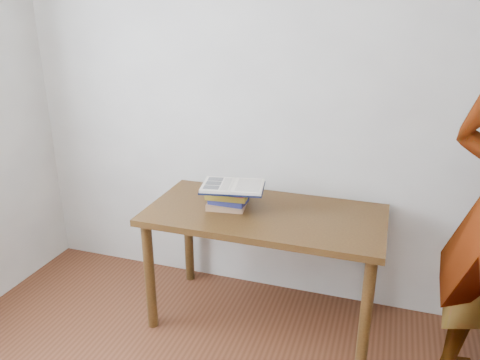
% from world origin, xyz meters
% --- Properties ---
extents(room_shell, '(3.54, 3.54, 2.62)m').
position_xyz_m(room_shell, '(-0.08, 0.01, 1.63)').
color(room_shell, silver).
rests_on(room_shell, ground).
extents(desk, '(1.33, 0.66, 0.71)m').
position_xyz_m(desk, '(-0.05, 1.38, 0.61)').
color(desk, '#4A3012').
rests_on(desk, ground).
extents(book_stack, '(0.24, 0.19, 0.13)m').
position_xyz_m(book_stack, '(-0.27, 1.37, 0.78)').
color(book_stack, '#A57255').
rests_on(book_stack, desk).
extents(open_book, '(0.38, 0.30, 0.03)m').
position_xyz_m(open_book, '(-0.22, 1.34, 0.86)').
color(open_book, black).
rests_on(open_book, book_stack).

